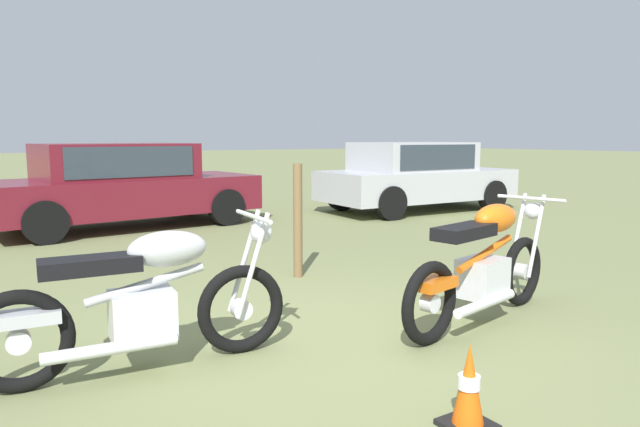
% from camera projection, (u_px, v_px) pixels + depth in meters
% --- Properties ---
extents(ground_plane, '(120.00, 120.00, 0.00)m').
position_uv_depth(ground_plane, '(338.00, 345.00, 4.23)').
color(ground_plane, olive).
extents(motorcycle_silver, '(2.04, 0.64, 1.02)m').
position_uv_depth(motorcycle_silver, '(143.00, 300.00, 3.71)').
color(motorcycle_silver, black).
rests_on(motorcycle_silver, ground).
extents(motorcycle_orange, '(2.06, 0.80, 1.02)m').
position_uv_depth(motorcycle_orange, '(484.00, 264.00, 4.70)').
color(motorcycle_orange, black).
rests_on(motorcycle_orange, ground).
extents(car_burgundy, '(4.48, 2.21, 1.43)m').
position_uv_depth(car_burgundy, '(121.00, 181.00, 9.62)').
color(car_burgundy, maroon).
rests_on(car_burgundy, ground).
extents(car_silver, '(4.15, 2.02, 1.43)m').
position_uv_depth(car_silver, '(415.00, 173.00, 11.87)').
color(car_silver, '#B2B5BA').
rests_on(car_silver, ground).
extents(fence_post_wooden, '(0.10, 0.10, 1.25)m').
position_uv_depth(fence_post_wooden, '(298.00, 221.00, 6.22)').
color(fence_post_wooden, brown).
rests_on(fence_post_wooden, ground).
extents(traffic_cone, '(0.25, 0.25, 0.46)m').
position_uv_depth(traffic_cone, '(469.00, 390.00, 3.00)').
color(traffic_cone, '#EA590F').
rests_on(traffic_cone, ground).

